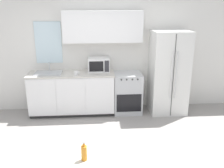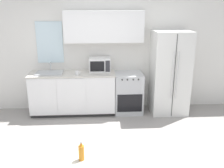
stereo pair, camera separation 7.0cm
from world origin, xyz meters
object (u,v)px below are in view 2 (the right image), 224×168
at_px(refrigerator, 170,73).
at_px(drink_bottle, 81,152).
at_px(oven_range, 128,93).
at_px(dining_table, 78,160).
at_px(microwave, 100,65).
at_px(coffee_mug, 77,73).

bearing_deg(refrigerator, drink_bottle, -121.56).
xyz_separation_m(oven_range, refrigerator, (0.91, -0.04, 0.46)).
height_order(oven_range, dining_table, oven_range).
relative_size(refrigerator, drink_bottle, 8.08).
relative_size(oven_range, microwave, 1.92).
relative_size(microwave, drink_bottle, 2.07).
distance_m(oven_range, microwave, 0.90).
bearing_deg(microwave, coffee_mug, -149.02).
bearing_deg(microwave, dining_table, -95.65).
bearing_deg(microwave, drink_bottle, -94.44).
height_order(oven_range, drink_bottle, drink_bottle).
height_order(microwave, coffee_mug, microwave).
height_order(refrigerator, dining_table, refrigerator).
distance_m(dining_table, drink_bottle, 0.25).
bearing_deg(dining_table, microwave, 84.35).
bearing_deg(refrigerator, oven_range, 177.32).
relative_size(oven_range, drink_bottle, 3.98).
relative_size(refrigerator, coffee_mug, 16.57).
xyz_separation_m(microwave, coffee_mug, (-0.48, -0.29, -0.11)).
distance_m(microwave, dining_table, 2.94).
xyz_separation_m(oven_range, coffee_mug, (-1.11, -0.19, 0.53)).
bearing_deg(coffee_mug, microwave, 30.98).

